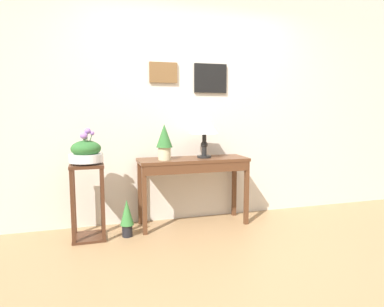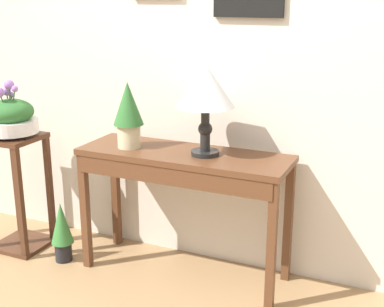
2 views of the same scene
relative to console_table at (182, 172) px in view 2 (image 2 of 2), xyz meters
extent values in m
cube|color=beige|center=(0.07, 0.32, 0.75)|extent=(9.00, 0.10, 2.80)
cube|color=#56331E|center=(0.00, 0.02, 0.09)|extent=(1.22, 0.41, 0.03)
cube|color=#56331E|center=(0.00, -0.16, 0.03)|extent=(1.16, 0.03, 0.10)
cube|color=#56331E|center=(-0.58, -0.15, -0.29)|extent=(0.04, 0.04, 0.73)
cube|color=#56331E|center=(0.58, -0.15, -0.29)|extent=(0.04, 0.04, 0.73)
cube|color=#56331E|center=(-0.58, 0.20, -0.29)|extent=(0.04, 0.04, 0.73)
cube|color=#56331E|center=(0.58, 0.20, -0.29)|extent=(0.04, 0.04, 0.73)
cylinder|color=black|center=(0.13, 0.02, 0.12)|extent=(0.16, 0.16, 0.02)
cylinder|color=black|center=(0.13, 0.02, 0.20)|extent=(0.06, 0.06, 0.12)
sphere|color=black|center=(0.13, 0.02, 0.26)|extent=(0.08, 0.08, 0.08)
cylinder|color=black|center=(0.13, 0.02, 0.32)|extent=(0.05, 0.05, 0.12)
cone|color=silver|center=(0.13, 0.02, 0.50)|extent=(0.32, 0.32, 0.23)
cylinder|color=beige|center=(-0.33, -0.01, 0.18)|extent=(0.13, 0.13, 0.14)
cone|color=#2D662D|center=(-0.33, -0.01, 0.37)|extent=(0.17, 0.17, 0.25)
cube|color=#472819|center=(-1.14, -0.10, 0.10)|extent=(0.33, 0.33, 0.03)
cube|color=#472819|center=(-1.14, -0.10, -0.64)|extent=(0.33, 0.33, 0.03)
cube|color=#472819|center=(-1.00, -0.24, -0.27)|extent=(0.04, 0.03, 0.71)
cube|color=#472819|center=(-1.28, 0.04, -0.27)|extent=(0.04, 0.04, 0.71)
cube|color=#472819|center=(-1.00, 0.04, -0.27)|extent=(0.04, 0.04, 0.71)
cylinder|color=silver|center=(-1.14, -0.10, 0.12)|extent=(0.15, 0.15, 0.02)
cylinder|color=silver|center=(-1.14, -0.10, 0.18)|extent=(0.33, 0.33, 0.08)
ellipsoid|color=#2D662D|center=(-1.14, -0.10, 0.27)|extent=(0.29, 0.29, 0.16)
cylinder|color=#2D662D|center=(-1.10, -0.10, 0.32)|extent=(0.07, 0.02, 0.20)
sphere|color=#996BC1|center=(-1.07, -0.11, 0.42)|extent=(0.04, 0.04, 0.04)
cylinder|color=#2D662D|center=(-1.15, -0.09, 0.30)|extent=(0.04, 0.02, 0.18)
sphere|color=#996BC1|center=(-1.16, -0.09, 0.39)|extent=(0.05, 0.05, 0.05)
cylinder|color=#2D662D|center=(-1.12, -0.10, 0.33)|extent=(0.03, 0.02, 0.22)
sphere|color=#996BC1|center=(-1.11, -0.11, 0.44)|extent=(0.06, 0.06, 0.06)
cylinder|color=#2D662D|center=(-1.14, -0.08, 0.29)|extent=(0.02, 0.04, 0.15)
sphere|color=#996BC1|center=(-1.14, -0.06, 0.37)|extent=(0.04, 0.04, 0.04)
cylinder|color=#2D662D|center=(-1.14, -0.13, 0.31)|extent=(0.02, 0.08, 0.18)
cylinder|color=black|center=(-0.76, -0.15, -0.59)|extent=(0.11, 0.11, 0.13)
cone|color=#387A38|center=(-0.76, -0.15, -0.39)|extent=(0.14, 0.14, 0.26)
camera|label=1|loc=(-1.08, -3.56, 0.63)|focal=31.74mm
camera|label=2|loc=(1.21, -2.58, 0.97)|focal=49.53mm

